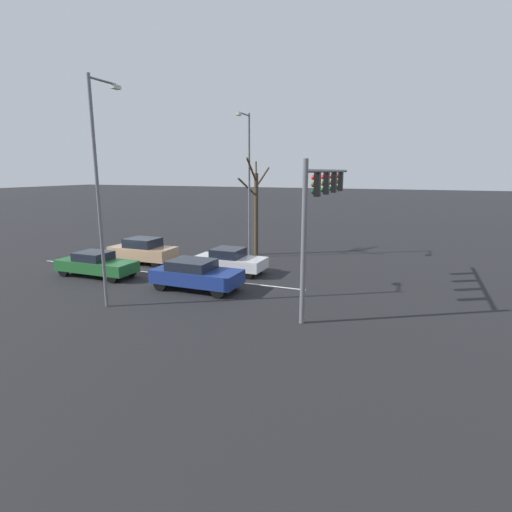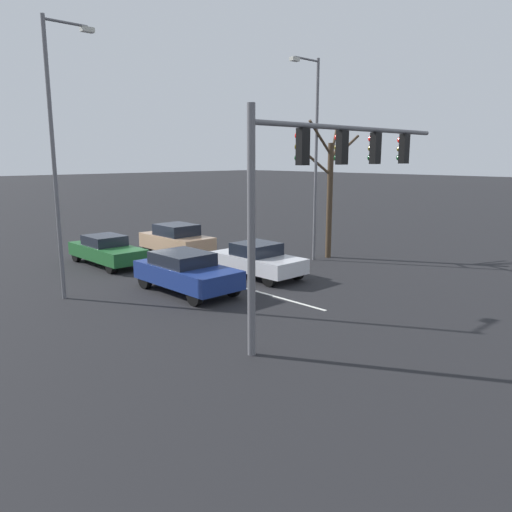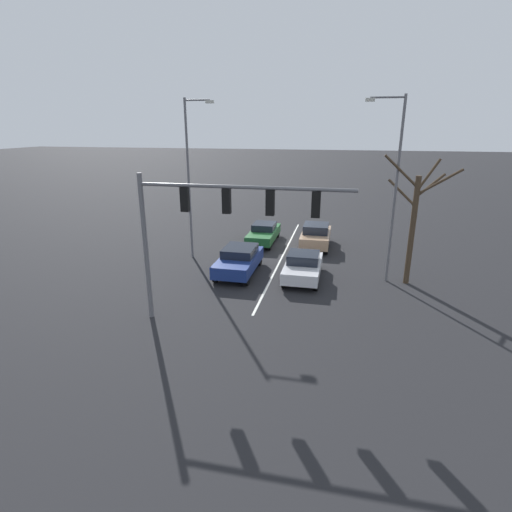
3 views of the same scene
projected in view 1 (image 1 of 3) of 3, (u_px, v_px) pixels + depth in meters
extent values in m
plane|color=black|center=(120.00, 269.00, 23.90)|extent=(240.00, 240.00, 0.00)
cube|color=silver|center=(158.00, 273.00, 22.89)|extent=(0.12, 17.45, 0.01)
cube|color=navy|center=(197.00, 276.00, 19.63)|extent=(1.95, 4.35, 0.67)
cube|color=black|center=(192.00, 265.00, 19.61)|extent=(1.71, 2.10, 0.46)
cube|color=red|center=(168.00, 266.00, 21.00)|extent=(0.24, 0.06, 0.12)
cube|color=red|center=(152.00, 272.00, 19.76)|extent=(0.24, 0.06, 0.12)
cylinder|color=black|center=(233.00, 282.00, 19.88)|extent=(0.22, 0.69, 0.69)
cylinder|color=black|center=(218.00, 291.00, 18.35)|extent=(0.22, 0.69, 0.69)
cylinder|color=black|center=(179.00, 276.00, 21.04)|extent=(0.22, 0.69, 0.69)
cylinder|color=black|center=(160.00, 284.00, 19.52)|extent=(0.22, 0.69, 0.69)
cube|color=silver|center=(230.00, 262.00, 22.89)|extent=(1.87, 4.11, 0.61)
cube|color=black|center=(228.00, 253.00, 22.81)|extent=(1.64, 1.64, 0.50)
cube|color=red|center=(204.00, 255.00, 24.19)|extent=(0.24, 0.06, 0.12)
cube|color=red|center=(193.00, 259.00, 23.01)|extent=(0.24, 0.06, 0.12)
cylinder|color=black|center=(259.00, 267.00, 23.13)|extent=(0.22, 0.64, 0.64)
cylinder|color=black|center=(248.00, 273.00, 21.68)|extent=(0.22, 0.64, 0.64)
cylinder|color=black|center=(213.00, 262.00, 24.23)|extent=(0.22, 0.64, 0.64)
cylinder|color=black|center=(200.00, 268.00, 22.77)|extent=(0.22, 0.64, 0.64)
cube|color=tan|center=(143.00, 252.00, 25.37)|extent=(1.87, 4.19, 0.73)
cube|color=black|center=(143.00, 243.00, 25.23)|extent=(1.64, 1.96, 0.55)
cube|color=red|center=(124.00, 246.00, 26.68)|extent=(0.24, 0.06, 0.12)
cube|color=red|center=(110.00, 249.00, 25.49)|extent=(0.24, 0.06, 0.12)
cylinder|color=black|center=(171.00, 258.00, 25.61)|extent=(0.22, 0.63, 0.63)
cylinder|color=black|center=(156.00, 263.00, 24.15)|extent=(0.22, 0.63, 0.63)
cylinder|color=black|center=(132.00, 254.00, 26.73)|extent=(0.22, 0.63, 0.63)
cylinder|color=black|center=(116.00, 259.00, 25.28)|extent=(0.22, 0.63, 0.63)
cube|color=#1E5928|center=(97.00, 266.00, 22.14)|extent=(1.72, 4.54, 0.60)
cube|color=black|center=(93.00, 256.00, 22.10)|extent=(1.52, 1.79, 0.46)
cube|color=red|center=(75.00, 258.00, 23.47)|extent=(0.24, 0.06, 0.12)
cube|color=red|center=(58.00, 262.00, 22.38)|extent=(0.24, 0.06, 0.12)
cylinder|color=black|center=(131.00, 271.00, 22.23)|extent=(0.22, 0.62, 0.62)
cylinder|color=black|center=(112.00, 277.00, 20.91)|extent=(0.22, 0.62, 0.62)
cylinder|color=black|center=(84.00, 265.00, 23.49)|extent=(0.22, 0.62, 0.62)
cylinder|color=black|center=(64.00, 271.00, 22.17)|extent=(0.22, 0.62, 0.62)
cylinder|color=slate|center=(304.00, 244.00, 14.78)|extent=(0.20, 0.20, 6.19)
cylinder|color=slate|center=(330.00, 171.00, 17.99)|extent=(8.33, 0.14, 0.14)
cube|color=black|center=(340.00, 182.00, 20.57)|extent=(0.32, 0.22, 0.95)
sphere|color=red|center=(338.00, 176.00, 20.57)|extent=(0.20, 0.20, 0.20)
sphere|color=#4C420C|center=(337.00, 182.00, 20.63)|extent=(0.20, 0.20, 0.20)
sphere|color=#0A3814|center=(337.00, 187.00, 20.69)|extent=(0.20, 0.20, 0.20)
cube|color=black|center=(334.00, 183.00, 19.05)|extent=(0.32, 0.22, 0.95)
sphere|color=red|center=(331.00, 176.00, 19.05)|extent=(0.20, 0.20, 0.20)
sphere|color=#4C420C|center=(331.00, 183.00, 19.11)|extent=(0.20, 0.20, 0.20)
sphere|color=#0A3814|center=(330.00, 189.00, 19.17)|extent=(0.20, 0.20, 0.20)
cube|color=black|center=(326.00, 184.00, 17.53)|extent=(0.32, 0.22, 0.95)
sphere|color=red|center=(323.00, 177.00, 17.53)|extent=(0.20, 0.20, 0.20)
sphere|color=#4C420C|center=(323.00, 184.00, 17.59)|extent=(0.20, 0.20, 0.20)
sphere|color=#0A3814|center=(323.00, 190.00, 17.65)|extent=(0.20, 0.20, 0.20)
cube|color=black|center=(317.00, 185.00, 16.00)|extent=(0.32, 0.22, 0.95)
sphere|color=red|center=(314.00, 177.00, 16.00)|extent=(0.20, 0.20, 0.20)
sphere|color=#4C420C|center=(313.00, 185.00, 16.06)|extent=(0.20, 0.20, 0.20)
sphere|color=#0A3814|center=(313.00, 192.00, 16.12)|extent=(0.20, 0.20, 0.20)
cylinder|color=slate|center=(98.00, 197.00, 16.33)|extent=(0.14, 0.14, 9.46)
cylinder|color=slate|center=(102.00, 81.00, 16.05)|extent=(1.49, 0.09, 0.09)
cube|color=beige|center=(115.00, 87.00, 16.75)|extent=(0.44, 0.24, 0.16)
cylinder|color=slate|center=(249.00, 188.00, 26.28)|extent=(0.14, 0.14, 9.36)
cylinder|color=slate|center=(244.00, 114.00, 24.61)|extent=(1.60, 0.09, 0.09)
cube|color=beige|center=(239.00, 114.00, 23.91)|extent=(0.44, 0.24, 0.16)
cylinder|color=#423323|center=(256.00, 215.00, 27.54)|extent=(0.28, 0.28, 5.61)
cylinder|color=#423323|center=(256.00, 180.00, 27.74)|extent=(1.41, 0.69, 1.17)
cylinder|color=#423323|center=(252.00, 170.00, 26.15)|extent=(1.77, 0.18, 1.62)
cylinder|color=#423323|center=(263.00, 177.00, 27.84)|extent=(1.99, 0.33, 1.39)
cylinder|color=#423323|center=(247.00, 187.00, 26.70)|extent=(1.43, 0.90, 1.29)
cylinder|color=#423323|center=(256.00, 173.00, 27.46)|extent=(1.11, 0.57, 1.57)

